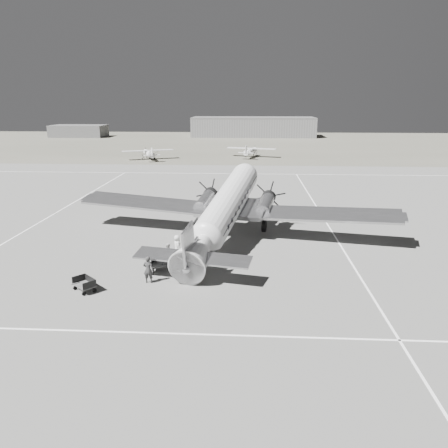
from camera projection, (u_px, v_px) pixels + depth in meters
The scene contains 16 objects.
ground at pixel (203, 250), 37.38m from camera, with size 260.00×260.00×0.00m, color slate.
taxi_line_near at pixel (177, 334), 23.94m from camera, with size 60.00×0.15×0.01m, color white.
taxi_line_right at pixel (345, 252), 36.72m from camera, with size 0.15×80.00×0.01m, color white.
taxi_line_left at pixel (50, 216), 47.98m from camera, with size 0.15×60.00×0.01m, color white.
taxi_line_horizon at pixel (227, 174), 75.78m from camera, with size 90.00×0.15×0.01m, color white.
grass_infield at pixel (236, 143), 128.58m from camera, with size 260.00×90.00×0.01m, color #5E5B4F.
hangar_main at pixel (253, 127), 151.40m from camera, with size 42.00×14.00×6.60m.
shed_secondary at pixel (79, 131), 150.29m from camera, with size 18.00×10.00×4.00m, color #515151.
dc3_airliner at pixel (225, 210), 38.77m from camera, with size 30.89×21.43×5.88m, color #B7B7B9, non-canonical shape.
light_plane_left at pixel (149, 154), 93.12m from camera, with size 11.02×8.94×2.29m, color silver, non-canonical shape.
light_plane_right at pixel (251, 152), 97.12m from camera, with size 11.16×9.05×2.32m, color silver, non-canonical shape.
baggage_cart_near at pixel (162, 264), 32.77m from camera, with size 1.70×1.20×0.96m, color #515151, non-canonical shape.
baggage_cart_far at pixel (84, 285), 29.15m from camera, with size 1.65×1.16×0.93m, color #515151, non-canonical shape.
ground_crew at pixel (148, 270), 30.38m from camera, with size 0.71×0.47×1.96m, color #2C2C2C.
ramp_agent at pixel (169, 254), 33.90m from camera, with size 0.82×0.64×1.69m, color silver.
passenger at pixel (177, 246), 35.63m from camera, with size 0.87×0.57×1.78m, color silver.
Camera 1 is at (3.83, -35.18, 12.37)m, focal length 35.00 mm.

